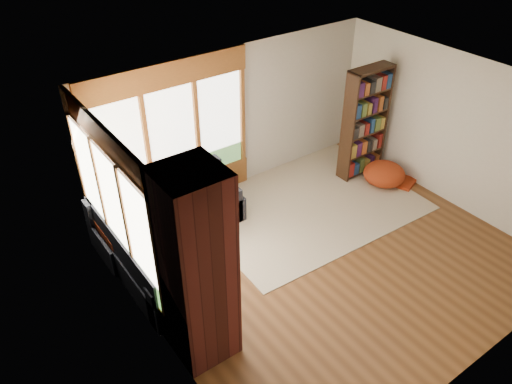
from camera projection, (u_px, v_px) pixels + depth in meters
floor at (326, 255)px, 7.68m from camera, size 5.50×5.50×0.00m
ceiling at (343, 99)px, 6.21m from camera, size 5.50×5.50×0.00m
wall_back at (234, 120)px, 8.62m from camera, size 5.50×0.04×2.60m
wall_front at (496, 292)px, 5.28m from camera, size 5.50×0.04×2.60m
wall_left at (154, 264)px, 5.62m from camera, size 0.04×5.00×2.60m
wall_right at (456, 132)px, 8.27m from camera, size 0.04×5.00×2.60m
windows_back at (173, 138)px, 7.99m from camera, size 2.82×0.10×1.90m
windows_left at (114, 209)px, 6.41m from camera, size 0.10×2.62×1.90m
roller_blind at (88, 155)px, 6.75m from camera, size 0.03×0.72×0.90m
brick_chimney at (197, 269)px, 5.56m from camera, size 0.70×0.70×2.60m
sectional_sofa at (160, 230)px, 7.71m from camera, size 2.20×2.20×0.80m
area_rug at (305, 203)px, 8.82m from camera, size 3.83×2.99×0.01m
bookshelf at (365, 123)px, 9.07m from camera, size 0.90×0.30×2.10m
pouf at (384, 173)px, 9.22m from camera, size 0.82×0.82×0.41m
dog_tan at (172, 195)px, 7.66m from camera, size 0.95×0.99×0.49m
dog_brindle at (161, 226)px, 7.07m from camera, size 0.78×0.90×0.44m
throw_pillows at (160, 203)px, 7.53m from camera, size 1.98×1.68×0.45m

